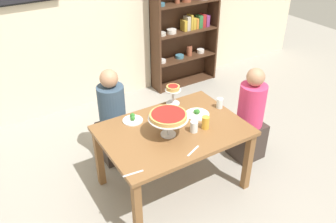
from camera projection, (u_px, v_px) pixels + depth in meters
ground_plane at (173, 184)px, 3.85m from camera, size 12.00×12.00×0.00m
rear_partition at (86, 9)px, 4.70m from camera, size 8.00×0.12×2.80m
dining_table at (173, 137)px, 3.51m from camera, size 1.41×0.99×0.74m
bookshelf at (185, 12)px, 5.35m from camera, size 1.10×0.30×2.21m
diner_far_left at (113, 122)px, 4.01m from camera, size 0.34×0.34×1.15m
diner_head_east at (249, 121)px, 4.04m from camera, size 0.34×0.34×1.15m
deep_dish_pizza_stand at (168, 117)px, 3.27m from camera, size 0.38×0.38×0.24m
personal_pizza_stand at (173, 92)px, 3.79m from camera, size 0.18×0.18×0.22m
salad_plate_near_diner at (133, 119)px, 3.58m from camera, size 0.21×0.21×0.07m
salad_plate_far_diner at (197, 114)px, 3.67m from camera, size 0.25×0.25×0.07m
beer_glass_amber_tall at (206, 123)px, 3.44m from camera, size 0.07×0.07×0.13m
water_glass_clear_near at (178, 113)px, 3.61m from camera, size 0.07×0.07×0.11m
water_glass_clear_far at (194, 127)px, 3.39m from camera, size 0.08×0.08×0.11m
water_glass_clear_spare at (220, 103)px, 3.77m from camera, size 0.07×0.07×0.11m
cutlery_fork_near at (193, 151)px, 3.16m from camera, size 0.17×0.08×0.00m
cutlery_knife_near at (133, 174)px, 2.91m from camera, size 0.18×0.04×0.00m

